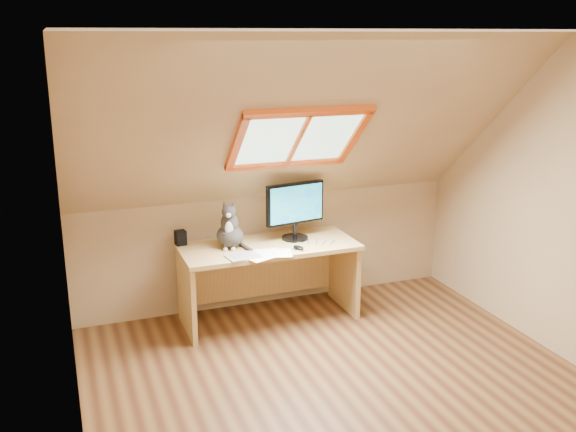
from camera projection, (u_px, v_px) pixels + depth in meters
name	position (u px, v px, depth m)	size (l,w,h in m)	color
ground	(352.00, 396.00, 4.38)	(3.50, 3.50, 0.00)	brown
room_shell	(365.00, 197.00, 3.91)	(3.52, 3.52, 2.41)	tan
desk	(266.00, 266.00, 5.52)	(1.49, 0.65, 0.68)	tan
monitor	(295.00, 207.00, 5.46)	(0.54, 0.23, 0.50)	black
cat	(230.00, 230.00, 5.29)	(0.29, 0.32, 0.41)	#3F3B38
desk_speaker	(181.00, 238.00, 5.38)	(0.09, 0.09, 0.12)	black
graphics_tablet	(243.00, 256.00, 5.09)	(0.26, 0.18, 0.01)	#B2B2B7
mouse	(298.00, 248.00, 5.27)	(0.06, 0.11, 0.03)	black
papers	(265.00, 255.00, 5.13)	(0.35, 0.30, 0.01)	white
cables	(311.00, 244.00, 5.41)	(0.51, 0.26, 0.01)	silver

